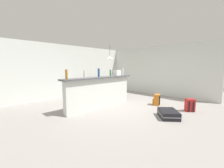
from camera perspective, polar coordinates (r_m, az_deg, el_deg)
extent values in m
cube|color=gray|center=(5.57, 3.30, -8.81)|extent=(13.00, 13.00, 0.05)
cube|color=silver|center=(7.71, -14.08, 5.02)|extent=(6.60, 0.10, 2.50)
cube|color=silver|center=(8.06, 16.13, 5.04)|extent=(0.10, 6.00, 2.50)
cube|color=silver|center=(5.28, -4.59, -3.49)|extent=(2.80, 0.20, 1.06)
cube|color=#4C4C51|center=(5.21, -4.65, 2.54)|extent=(2.96, 0.40, 0.05)
cylinder|color=#9E661E|center=(4.48, -17.44, 3.64)|extent=(0.07, 0.07, 0.28)
cylinder|color=silver|center=(4.84, -10.71, 3.81)|extent=(0.07, 0.07, 0.24)
cylinder|color=#284C89|center=(5.21, -5.24, 4.45)|extent=(0.07, 0.07, 0.30)
cylinder|color=#2D6B38|center=(5.68, -0.62, 4.43)|extent=(0.06, 0.06, 0.24)
cylinder|color=silver|center=(6.12, 4.25, 4.81)|extent=(0.06, 0.06, 0.29)
cube|color=silver|center=(5.91, 2.10, 4.41)|extent=(0.26, 0.18, 0.22)
cube|color=brown|center=(7.15, -1.49, 0.83)|extent=(1.10, 0.80, 0.04)
cylinder|color=brown|center=(6.63, -2.46, -2.91)|extent=(0.06, 0.06, 0.70)
cylinder|color=brown|center=(7.32, 3.13, -1.95)|extent=(0.06, 0.06, 0.70)
cylinder|color=brown|center=(7.13, -6.21, -2.23)|extent=(0.06, 0.06, 0.70)
cylinder|color=brown|center=(7.78, -0.64, -1.41)|extent=(0.06, 0.06, 0.70)
cube|color=black|center=(6.74, 2.17, -2.04)|extent=(0.41, 0.41, 0.04)
cube|color=black|center=(6.83, 1.05, 0.28)|extent=(0.40, 0.04, 0.48)
cylinder|color=black|center=(6.56, 2.29, -4.29)|extent=(0.04, 0.04, 0.41)
cylinder|color=black|center=(6.80, 4.07, -3.90)|extent=(0.04, 0.04, 0.41)
cylinder|color=black|center=(6.77, 0.25, -3.93)|extent=(0.04, 0.04, 0.41)
cylinder|color=black|center=(7.00, 2.05, -3.56)|extent=(0.04, 0.04, 0.41)
cube|color=black|center=(7.65, -4.38, -0.97)|extent=(0.48, 0.48, 0.04)
cube|color=black|center=(7.51, -3.29, 0.89)|extent=(0.40, 0.12, 0.48)
cylinder|color=black|center=(7.90, -4.62, -2.36)|extent=(0.04, 0.04, 0.41)
cylinder|color=black|center=(7.65, -6.04, -2.69)|extent=(0.04, 0.04, 0.41)
cylinder|color=black|center=(7.72, -2.70, -2.57)|extent=(0.04, 0.04, 0.41)
cylinder|color=black|center=(7.46, -4.09, -2.92)|extent=(0.04, 0.04, 0.41)
cylinder|color=black|center=(7.10, -0.89, 12.93)|extent=(0.01, 0.01, 0.55)
cone|color=white|center=(7.08, -0.88, 10.30)|extent=(0.34, 0.34, 0.14)
sphere|color=white|center=(7.07, -0.88, 9.65)|extent=(0.07, 0.07, 0.07)
cube|color=black|center=(4.63, 21.24, -10.86)|extent=(0.83, 0.81, 0.22)
cube|color=gray|center=(4.63, 21.24, -10.86)|extent=(0.85, 0.82, 0.02)
cube|color=#2D2D33|center=(5.00, 19.83, -9.46)|extent=(0.22, 0.23, 0.02)
cube|color=red|center=(5.50, 28.26, -7.33)|extent=(0.32, 0.33, 0.42)
cube|color=maroon|center=(5.61, 27.68, -7.79)|extent=(0.20, 0.20, 0.19)
cube|color=black|center=(5.45, 29.39, -7.74)|extent=(0.04, 0.04, 0.36)
cube|color=black|center=(5.39, 28.08, -7.84)|extent=(0.04, 0.04, 0.36)
cube|color=orange|center=(5.88, 17.18, -5.89)|extent=(0.32, 0.26, 0.42)
cube|color=#AB5918|center=(5.92, 16.09, -6.51)|extent=(0.23, 0.12, 0.19)
cube|color=black|center=(5.94, 18.24, -6.01)|extent=(0.04, 0.03, 0.36)
cube|color=black|center=(5.81, 18.03, -6.31)|extent=(0.04, 0.03, 0.36)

